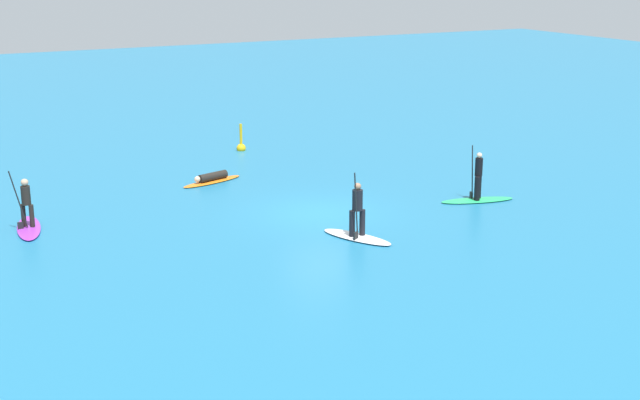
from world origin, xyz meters
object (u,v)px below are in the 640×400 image
at_px(surfer_on_white_board, 357,225).
at_px(marker_buoy, 241,146).
at_px(surfer_on_orange_board, 212,179).
at_px(surfer_on_purple_board, 28,219).
at_px(surfer_on_green_board, 478,190).

distance_m(surfer_on_white_board, marker_buoy, 14.37).
xyz_separation_m(surfer_on_white_board, surfer_on_orange_board, (-1.55, 9.19, -0.33)).
bearing_deg(marker_buoy, surfer_on_orange_board, -124.27).
bearing_deg(surfer_on_white_board, surfer_on_purple_board, -146.38).
distance_m(surfer_on_white_board, surfer_on_green_board, 6.58).
height_order(surfer_on_white_board, marker_buoy, surfer_on_white_board).
bearing_deg(marker_buoy, surfer_on_purple_board, -144.13).
bearing_deg(surfer_on_orange_board, marker_buoy, -141.71).
bearing_deg(surfer_on_orange_board, surfer_on_white_board, 82.13).
relative_size(surfer_on_purple_board, surfer_on_green_board, 1.02).
bearing_deg(surfer_on_green_board, surfer_on_orange_board, -28.25).
xyz_separation_m(surfer_on_green_board, surfer_on_orange_board, (-7.87, 7.36, -0.29)).
bearing_deg(surfer_on_white_board, marker_buoy, 149.06).
bearing_deg(surfer_on_orange_board, surfer_on_purple_board, 4.13).
distance_m(surfer_on_purple_board, marker_buoy, 13.91).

